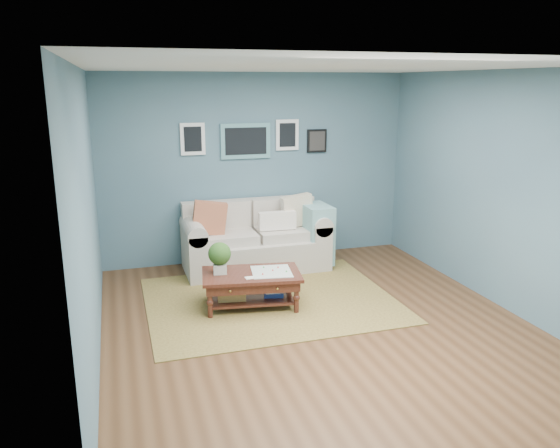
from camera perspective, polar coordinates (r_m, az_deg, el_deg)
name	(u,v)px	position (r m, az deg, el deg)	size (l,w,h in m)	color
room_shell	(317,201)	(5.67, 3.89, 2.38)	(5.00, 5.02, 2.70)	brown
area_rug	(270,300)	(6.66, -1.03, -7.92)	(2.92, 2.33, 0.01)	brown
loveseat	(261,238)	(7.69, -2.03, -1.52)	(2.03, 0.92, 1.04)	beige
coffee_table	(246,279)	(6.36, -3.56, -5.74)	(1.21, 0.82, 0.79)	#37140E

